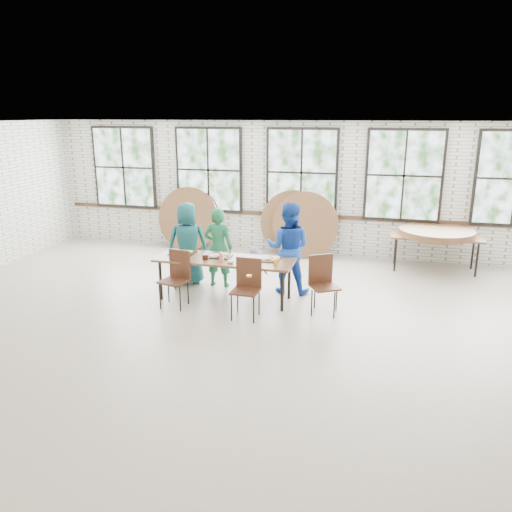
{
  "coord_description": "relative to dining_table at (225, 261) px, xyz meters",
  "views": [
    {
      "loc": [
        1.85,
        -6.68,
        3.14
      ],
      "look_at": [
        0.0,
        0.4,
        1.05
      ],
      "focal_mm": 35.0,
      "sensor_mm": 36.0,
      "label": 1
    }
  ],
  "objects": [
    {
      "name": "adult_green",
      "position": [
        -0.33,
        0.65,
        0.06
      ],
      "size": [
        0.55,
        0.36,
        1.49
      ],
      "primitive_type": "imported",
      "rotation": [
        0.0,
        0.0,
        3.14
      ],
      "color": "#1B673E",
      "rests_on": "ground"
    },
    {
      "name": "dining_table",
      "position": [
        0.0,
        0.0,
        0.0
      ],
      "size": [
        2.4,
        0.81,
        0.74
      ],
      "rotation": [
        0.0,
        0.0,
        -0.01
      ],
      "color": "brown",
      "rests_on": "ground"
    },
    {
      "name": "chair_spare",
      "position": [
        1.71,
        -0.13,
        -0.13
      ],
      "size": [
        0.57,
        0.56,
        0.95
      ],
      "rotation": [
        0.0,
        0.0,
        0.55
      ],
      "color": "#4B2819",
      "rests_on": "ground"
    },
    {
      "name": "adult_blue",
      "position": [
        0.99,
        0.65,
        0.14
      ],
      "size": [
        0.81,
        0.63,
        1.65
      ],
      "primitive_type": "imported",
      "rotation": [
        0.0,
        0.0,
        3.14
      ],
      "color": "#1742A7",
      "rests_on": "ground"
    },
    {
      "name": "tabletop_clutter",
      "position": [
        0.11,
        -0.02,
        0.08
      ],
      "size": [
        2.02,
        0.57,
        0.11
      ],
      "color": "black",
      "rests_on": "dining_table"
    },
    {
      "name": "toddler",
      "position": [
        0.35,
        0.65,
        -0.29
      ],
      "size": [
        0.59,
        0.46,
        0.79
      ],
      "primitive_type": "imported",
      "rotation": [
        0.0,
        0.0,
        3.52
      ],
      "color": "#1B1239",
      "rests_on": "ground"
    },
    {
      "name": "round_tops_stacked",
      "position": [
        3.67,
        2.71,
        0.12
      ],
      "size": [
        1.5,
        1.5,
        0.13
      ],
      "color": "brown",
      "rests_on": "storage_table"
    },
    {
      "name": "adult_teal",
      "position": [
        -0.95,
        0.65,
        0.09
      ],
      "size": [
        0.88,
        0.71,
        1.57
      ],
      "primitive_type": "imported",
      "rotation": [
        0.0,
        0.0,
        3.45
      ],
      "color": "#1B6956",
      "rests_on": "ground"
    },
    {
      "name": "storage_table",
      "position": [
        3.67,
        2.71,
        -0.0
      ],
      "size": [
        1.81,
        0.77,
        0.74
      ],
      "rotation": [
        0.0,
        0.0,
        0.01
      ],
      "color": "brown",
      "rests_on": "ground"
    },
    {
      "name": "room",
      "position": [
        0.76,
        3.28,
        1.14
      ],
      "size": [
        12.0,
        12.0,
        12.0
      ],
      "color": "#B8A792",
      "rests_on": "ground"
    },
    {
      "name": "chair_near_left",
      "position": [
        -0.69,
        -0.47,
        -0.13
      ],
      "size": [
        0.5,
        0.49,
        0.95
      ],
      "rotation": [
        0.0,
        0.0,
        -0.24
      ],
      "color": "#4B2819",
      "rests_on": "ground"
    },
    {
      "name": "chair_near_right",
      "position": [
        0.58,
        -0.63,
        -0.13
      ],
      "size": [
        0.43,
        0.42,
        0.95
      ],
      "rotation": [
        0.0,
        0.0,
        -0.03
      ],
      "color": "#4B2819",
      "rests_on": "ground"
    },
    {
      "name": "round_tops_leaning",
      "position": [
        -0.57,
        3.07,
        0.05
      ],
      "size": [
        4.31,
        0.47,
        1.49
      ],
      "color": "brown",
      "rests_on": "ground"
    }
  ]
}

